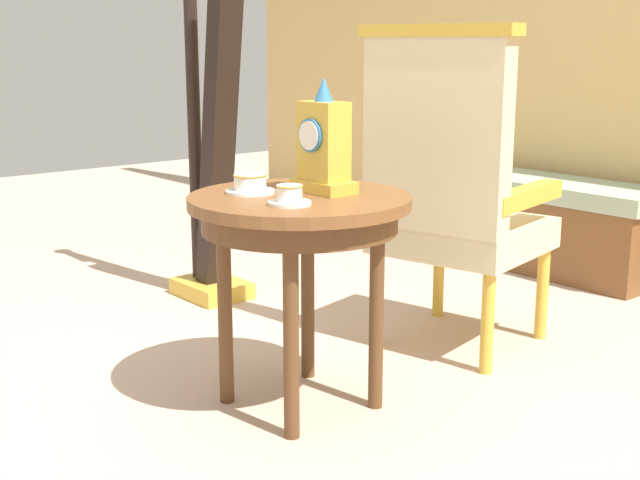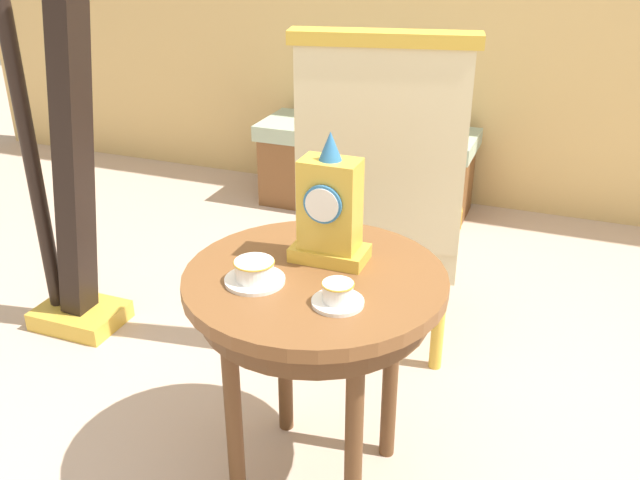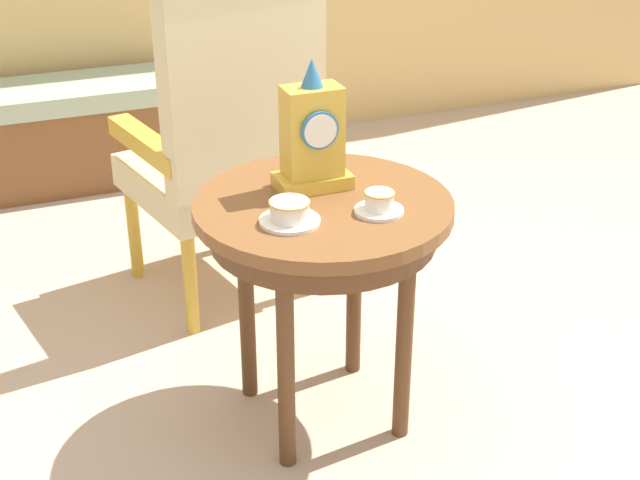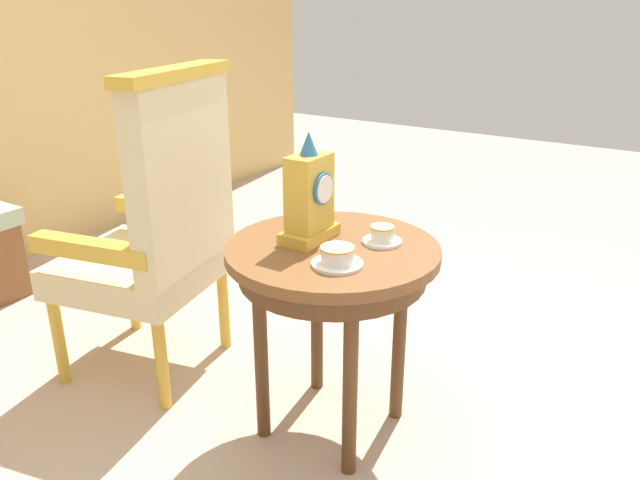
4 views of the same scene
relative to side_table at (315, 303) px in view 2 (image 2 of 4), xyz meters
name	(u,v)px [view 2 (image 2 of 4)]	position (x,y,z in m)	size (l,w,h in m)	color
ground_plane	(287,472)	(-0.08, -0.02, -0.57)	(10.00, 10.00, 0.00)	#BCA38E
side_table	(315,303)	(0.00, 0.00, 0.00)	(0.65, 0.65, 0.65)	brown
teacup_left	(254,272)	(-0.12, -0.09, 0.11)	(0.15, 0.15, 0.06)	white
teacup_right	(338,295)	(0.10, -0.11, 0.11)	(0.12, 0.12, 0.06)	white
mantel_clock	(330,211)	(0.01, 0.09, 0.22)	(0.19, 0.11, 0.34)	gold
armchair	(381,194)	(-0.04, 0.70, 0.02)	(0.64, 0.63, 1.14)	beige
harp	(60,154)	(-1.11, 0.42, 0.12)	(0.40, 0.24, 1.72)	gold
window_bench	(365,167)	(-0.47, 1.93, -0.34)	(1.12, 0.40, 0.44)	#9EB299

